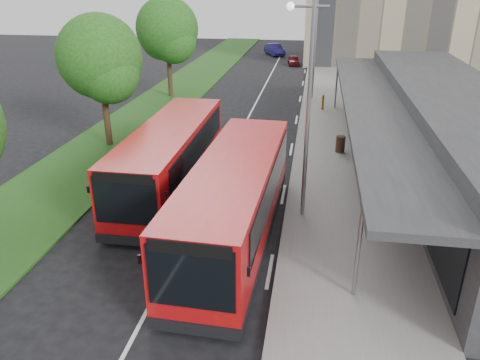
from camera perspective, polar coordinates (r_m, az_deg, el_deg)
The scene contains 16 objects.
ground at distance 17.81m, azimuth -6.38°, elevation -6.43°, with size 120.00×120.00×0.00m, color black.
pavement at distance 35.96m, azimuth 11.56°, elevation 8.88°, with size 5.00×80.00×0.15m, color gray.
grass_verge at distance 37.69m, azimuth -8.85°, elevation 9.70°, with size 5.00×80.00×0.10m, color #204616.
lane_centre_line at distance 31.42m, azimuth 0.74°, elevation 7.13°, with size 0.12×70.00×0.01m, color silver.
kerb_dashes at distance 34.99m, azimuth 7.14°, elevation 8.66°, with size 0.12×56.00×0.01m.
station_building at distance 24.70m, azimuth 24.05°, elevation 5.43°, with size 7.70×26.00×4.00m.
tree_mid at distance 26.79m, azimuth -16.65°, elevation 13.57°, with size 4.52×4.52×7.23m.
tree_far at distance 37.86m, azimuth -8.85°, elevation 17.26°, with size 4.75×4.75×7.63m.
lamp_post_near at distance 17.34m, azimuth 8.11°, elevation 9.49°, with size 1.44×0.28×8.00m.
lamp_post_far at distance 37.07m, azimuth 9.04°, elevation 16.80°, with size 1.44×0.28×8.00m.
bus_main at distance 16.57m, azimuth -0.67°, elevation -2.60°, with size 3.12×10.83×3.04m.
bus_second at distance 20.83m, azimuth -8.47°, elevation 2.63°, with size 2.84×10.48×2.96m.
litter_bin at distance 25.83m, azimuth 12.13°, elevation 4.30°, with size 0.49×0.49×0.88m, color #362216.
bollard at distance 34.23m, azimuth 10.07°, elevation 9.32°, with size 0.17×0.17×1.06m, color #FFAB0D.
car_near at distance 53.27m, azimuth 6.57°, elevation 14.31°, with size 1.21×3.00×1.02m, color #580C12.
car_far at distance 60.04m, azimuth 4.23°, elevation 15.58°, with size 1.44×4.12×1.36m, color navy.
Camera 1 is at (4.37, -14.84, 8.83)m, focal length 35.00 mm.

